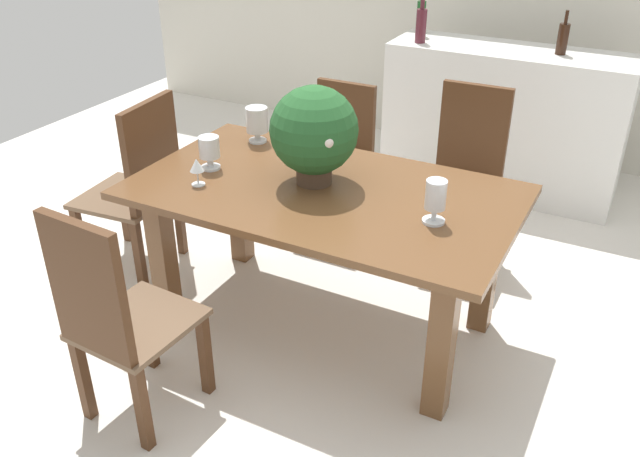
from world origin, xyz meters
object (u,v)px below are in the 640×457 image
(dining_table, at_px, (324,214))
(crystal_vase_center_near, at_px, (436,198))
(kitchen_counter, at_px, (503,121))
(crystal_vase_left, at_px, (209,149))
(chair_far_right, at_px, (465,170))
(flower_centerpiece, at_px, (314,132))
(wine_bottle_clear, at_px, (563,38))
(chair_near_left, at_px, (115,316))
(wine_glass, at_px, (197,166))
(crystal_vase_right, at_px, (257,121))
(chair_far_left, at_px, (338,152))
(wine_bottle_green, at_px, (421,25))
(chair_head_end, at_px, (140,181))
(wine_bottle_amber, at_px, (421,17))

(dining_table, bearing_deg, crystal_vase_center_near, -7.38)
(kitchen_counter, bearing_deg, dining_table, -99.90)
(dining_table, height_order, crystal_vase_left, crystal_vase_left)
(chair_far_right, relative_size, flower_centerpiece, 2.21)
(chair_far_right, bearing_deg, dining_table, -113.42)
(kitchen_counter, relative_size, wine_bottle_clear, 5.85)
(chair_near_left, relative_size, wine_bottle_clear, 3.69)
(flower_centerpiece, relative_size, wine_glass, 3.52)
(crystal_vase_right, xyz_separation_m, kitchen_counter, (0.94, 1.67, -0.38))
(chair_far_left, height_order, crystal_vase_left, crystal_vase_left)
(chair_near_left, relative_size, wine_bottle_green, 3.38)
(flower_centerpiece, height_order, wine_bottle_clear, wine_bottle_clear)
(dining_table, distance_m, crystal_vase_center_near, 0.61)
(wine_glass, bearing_deg, dining_table, 23.53)
(chair_far_left, relative_size, kitchen_counter, 0.58)
(dining_table, xyz_separation_m, wine_bottle_green, (-0.25, 1.90, 0.49))
(dining_table, xyz_separation_m, wine_glass, (-0.54, -0.24, 0.23))
(crystal_vase_center_near, relative_size, wine_bottle_clear, 0.70)
(wine_bottle_green, bearing_deg, crystal_vase_center_near, -67.72)
(chair_near_left, relative_size, kitchen_counter, 0.63)
(crystal_vase_right, distance_m, wine_glass, 0.59)
(flower_centerpiece, xyz_separation_m, crystal_vase_center_near, (0.63, -0.11, -0.14))
(dining_table, height_order, kitchen_counter, kitchen_counter)
(chair_far_right, bearing_deg, flower_centerpiece, -117.98)
(chair_head_end, relative_size, wine_glass, 7.67)
(flower_centerpiece, relative_size, crystal_vase_right, 2.42)
(kitchen_counter, bearing_deg, wine_bottle_green, -168.87)
(crystal_vase_right, xyz_separation_m, wine_bottle_clear, (1.24, 1.68, 0.22))
(wine_glass, xyz_separation_m, wine_bottle_clear, (1.19, 2.27, 0.24))
(dining_table, relative_size, flower_centerpiece, 3.84)
(chair_head_end, xyz_separation_m, crystal_vase_center_near, (1.70, -0.08, 0.33))
(dining_table, height_order, wine_glass, wine_glass)
(chair_far_left, relative_size, crystal_vase_right, 4.83)
(kitchen_counter, bearing_deg, wine_glass, -111.59)
(chair_far_left, height_order, flower_centerpiece, flower_centerpiece)
(dining_table, bearing_deg, crystal_vase_left, -174.86)
(dining_table, distance_m, wine_bottle_clear, 2.18)
(chair_head_end, xyz_separation_m, wine_glass, (0.60, -0.25, 0.31))
(chair_near_left, height_order, crystal_vase_center_near, chair_near_left)
(wine_glass, bearing_deg, wine_bottle_clear, 62.24)
(dining_table, height_order, wine_bottle_clear, wine_bottle_clear)
(wine_glass, xyz_separation_m, wine_bottle_green, (0.29, 2.14, 0.26))
(dining_table, bearing_deg, flower_centerpiece, 150.37)
(wine_glass, relative_size, wine_bottle_green, 0.44)
(crystal_vase_center_near, relative_size, kitchen_counter, 0.12)
(dining_table, relative_size, chair_far_left, 1.93)
(crystal_vase_right, height_order, wine_glass, crystal_vase_right)
(chair_far_left, distance_m, crystal_vase_right, 0.74)
(flower_centerpiece, height_order, crystal_vase_center_near, flower_centerpiece)
(crystal_vase_right, relative_size, wine_bottle_amber, 0.65)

